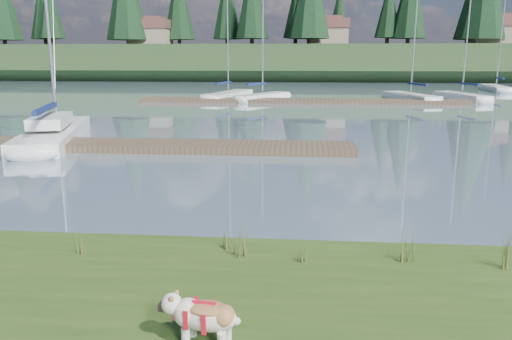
{
  "coord_description": "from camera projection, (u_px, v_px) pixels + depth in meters",
  "views": [
    {
      "loc": [
        1.81,
        -10.29,
        3.7
      ],
      "look_at": [
        0.96,
        -0.5,
        1.43
      ],
      "focal_mm": 35.0,
      "sensor_mm": 36.0,
      "label": 1
    }
  ],
  "objects": [
    {
      "name": "house_1",
      "position": [
        328.0,
        32.0,
        77.75
      ],
      "size": [
        6.3,
        5.3,
        4.65
      ],
      "color": "gray",
      "rests_on": "ridge"
    },
    {
      "name": "dock_near",
      "position": [
        154.0,
        146.0,
        20.02
      ],
      "size": [
        16.0,
        2.0,
        0.3
      ],
      "primitive_type": "cube",
      "color": "#4C3D2C",
      "rests_on": "ground"
    },
    {
      "name": "dock_far",
      "position": [
        302.0,
        101.0,
        39.9
      ],
      "size": [
        26.0,
        2.2,
        0.3
      ],
      "primitive_type": "cube",
      "color": "#4C3D2C",
      "rests_on": "ground"
    },
    {
      "name": "sailboat_bg_4",
      "position": [
        457.0,
        96.0,
        42.77
      ],
      "size": [
        3.28,
        7.66,
        11.14
      ],
      "rotation": [
        0.0,
        0.0,
        1.82
      ],
      "color": "white",
      "rests_on": "ground"
    },
    {
      "name": "ridge",
      "position": [
        289.0,
        63.0,
        81.28
      ],
      "size": [
        200.0,
        20.0,
        5.0
      ],
      "primitive_type": "cube",
      "color": "#21351A",
      "rests_on": "ground"
    },
    {
      "name": "sailboat_main",
      "position": [
        57.0,
        129.0,
        22.77
      ],
      "size": [
        4.55,
        9.96,
        14.01
      ],
      "rotation": [
        0.0,
        0.0,
        1.85
      ],
      "color": "white",
      "rests_on": "ground"
    },
    {
      "name": "conifer_5",
      "position": [
        389.0,
        7.0,
        75.23
      ],
      "size": [
        3.96,
        3.96,
        10.35
      ],
      "color": "#382619",
      "rests_on": "ridge"
    },
    {
      "name": "weed_0",
      "position": [
        239.0,
        240.0,
        8.43
      ],
      "size": [
        0.17,
        0.14,
        0.71
      ],
      "color": "#475B23",
      "rests_on": "bank"
    },
    {
      "name": "sailboat_bg_1",
      "position": [
        232.0,
        94.0,
        44.5
      ],
      "size": [
        3.86,
        8.78,
        12.8
      ],
      "rotation": [
        0.0,
        0.0,
        1.31
      ],
      "color": "white",
      "rests_on": "ground"
    },
    {
      "name": "ground",
      "position": [
        277.0,
        102.0,
        40.1
      ],
      "size": [
        200.0,
        200.0,
        0.0
      ],
      "primitive_type": "plane",
      "color": "gray",
      "rests_on": "ground"
    },
    {
      "name": "weed_4",
      "position": [
        302.0,
        253.0,
        8.25
      ],
      "size": [
        0.17,
        0.14,
        0.37
      ],
      "color": "#475B23",
      "rests_on": "bank"
    },
    {
      "name": "weed_1",
      "position": [
        225.0,
        238.0,
        8.85
      ],
      "size": [
        0.17,
        0.14,
        0.42
      ],
      "color": "#475B23",
      "rests_on": "bank"
    },
    {
      "name": "sailboat_bg_2",
      "position": [
        267.0,
        96.0,
        42.25
      ],
      "size": [
        4.89,
        6.55,
        10.51
      ],
      "rotation": [
        0.0,
        0.0,
        1.0
      ],
      "color": "white",
      "rests_on": "ground"
    },
    {
      "name": "weed_3",
      "position": [
        79.0,
        241.0,
        8.63
      ],
      "size": [
        0.17,
        0.14,
        0.49
      ],
      "color": "#475B23",
      "rests_on": "bank"
    },
    {
      "name": "conifer_3",
      "position": [
        227.0,
        3.0,
        79.08
      ],
      "size": [
        4.84,
        4.84,
        12.25
      ],
      "color": "#382619",
      "rests_on": "ridge"
    },
    {
      "name": "bulldog",
      "position": [
        204.0,
        315.0,
        5.88
      ],
      "size": [
        0.99,
        0.49,
        0.58
      ],
      "rotation": [
        0.0,
        0.0,
        2.99
      ],
      "color": "silver",
      "rests_on": "bank"
    },
    {
      "name": "sailboat_bg_3",
      "position": [
        406.0,
        96.0,
        42.52
      ],
      "size": [
        3.91,
        8.12,
        11.78
      ],
      "rotation": [
        0.0,
        0.0,
        1.88
      ],
      "color": "white",
      "rests_on": "ground"
    },
    {
      "name": "house_0",
      "position": [
        151.0,
        32.0,
        79.15
      ],
      "size": [
        6.3,
        5.3,
        4.65
      ],
      "color": "gray",
      "rests_on": "ridge"
    },
    {
      "name": "mud_lip",
      "position": [
        200.0,
        252.0,
        9.4
      ],
      "size": [
        60.0,
        0.5,
        0.14
      ],
      "primitive_type": "cube",
      "color": "#33281C",
      "rests_on": "ground"
    },
    {
      "name": "weed_5",
      "position": [
        507.0,
        252.0,
        7.99
      ],
      "size": [
        0.17,
        0.14,
        0.67
      ],
      "color": "#475B23",
      "rests_on": "bank"
    },
    {
      "name": "house_2",
      "position": [
        492.0,
        30.0,
        73.79
      ],
      "size": [
        6.3,
        5.3,
        4.65
      ],
      "color": "gray",
      "rests_on": "ridge"
    },
    {
      "name": "conifer_1",
      "position": [
        43.0,
        7.0,
        80.75
      ],
      "size": [
        4.4,
        4.4,
        11.3
      ],
      "color": "#382619",
      "rests_on": "ridge"
    },
    {
      "name": "weed_2",
      "position": [
        407.0,
        245.0,
        8.28
      ],
      "size": [
        0.17,
        0.14,
        0.67
      ],
      "color": "#475B23",
      "rests_on": "bank"
    },
    {
      "name": "sailboat_bg_5",
      "position": [
        494.0,
        88.0,
        53.51
      ],
      "size": [
        2.47,
        8.42,
        11.82
      ],
      "rotation": [
        0.0,
        0.0,
        1.47
      ],
      "color": "white",
      "rests_on": "ground"
    }
  ]
}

